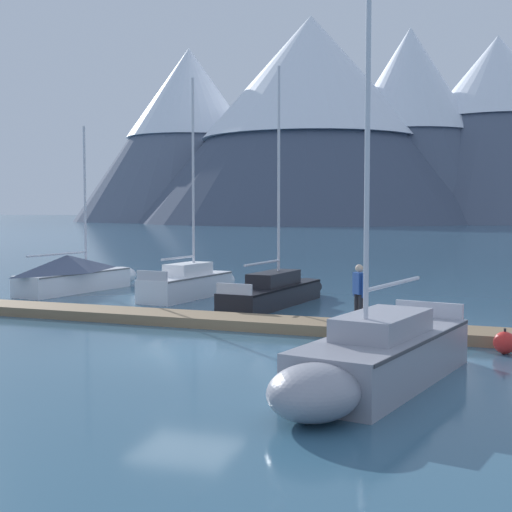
{
  "coord_description": "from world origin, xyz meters",
  "views": [
    {
      "loc": [
        6.81,
        -16.44,
        3.54
      ],
      "look_at": [
        0.0,
        6.0,
        2.0
      ],
      "focal_mm": 50.75,
      "sensor_mm": 36.0,
      "label": 1
    }
  ],
  "objects_px": {
    "sailboat_nearest_berth": "(77,274)",
    "sailboat_mid_dock_port": "(278,291)",
    "sailboat_second_berth": "(192,282)",
    "sailboat_mid_dock_starboard": "(374,358)",
    "mooring_buoy_inner_mooring": "(505,343)",
    "person_on_dock": "(359,290)"
  },
  "relations": [
    {
      "from": "sailboat_nearest_berth",
      "to": "sailboat_second_berth",
      "type": "distance_m",
      "value": 5.45
    },
    {
      "from": "sailboat_second_berth",
      "to": "mooring_buoy_inner_mooring",
      "type": "height_order",
      "value": "sailboat_second_berth"
    },
    {
      "from": "mooring_buoy_inner_mooring",
      "to": "sailboat_mid_dock_starboard",
      "type": "bearing_deg",
      "value": -120.6
    },
    {
      "from": "sailboat_nearest_berth",
      "to": "sailboat_mid_dock_port",
      "type": "distance_m",
      "value": 9.46
    },
    {
      "from": "sailboat_nearest_berth",
      "to": "person_on_dock",
      "type": "distance_m",
      "value": 15.06
    },
    {
      "from": "sailboat_second_berth",
      "to": "sailboat_mid_dock_port",
      "type": "bearing_deg",
      "value": -17.46
    },
    {
      "from": "sailboat_second_berth",
      "to": "sailboat_mid_dock_starboard",
      "type": "bearing_deg",
      "value": -54.89
    },
    {
      "from": "sailboat_second_berth",
      "to": "sailboat_mid_dock_port",
      "type": "relative_size",
      "value": 1.0
    },
    {
      "from": "mooring_buoy_inner_mooring",
      "to": "sailboat_second_berth",
      "type": "bearing_deg",
      "value": 144.0
    },
    {
      "from": "sailboat_mid_dock_starboard",
      "to": "person_on_dock",
      "type": "bearing_deg",
      "value": 101.66
    },
    {
      "from": "sailboat_mid_dock_port",
      "to": "person_on_dock",
      "type": "height_order",
      "value": "sailboat_mid_dock_port"
    },
    {
      "from": "sailboat_second_berth",
      "to": "sailboat_mid_dock_port",
      "type": "height_order",
      "value": "sailboat_mid_dock_port"
    },
    {
      "from": "sailboat_second_berth",
      "to": "sailboat_mid_dock_starboard",
      "type": "xyz_separation_m",
      "value": [
        8.99,
        -12.79,
        0.02
      ]
    },
    {
      "from": "sailboat_mid_dock_starboard",
      "to": "mooring_buoy_inner_mooring",
      "type": "bearing_deg",
      "value": 59.4
    },
    {
      "from": "sailboat_nearest_berth",
      "to": "sailboat_mid_dock_starboard",
      "type": "xyz_separation_m",
      "value": [
        14.43,
        -13.16,
        -0.15
      ]
    },
    {
      "from": "sailboat_mid_dock_port",
      "to": "mooring_buoy_inner_mooring",
      "type": "bearing_deg",
      "value": -43.06
    },
    {
      "from": "sailboat_mid_dock_port",
      "to": "mooring_buoy_inner_mooring",
      "type": "distance_m",
      "value": 10.53
    },
    {
      "from": "sailboat_mid_dock_port",
      "to": "mooring_buoy_inner_mooring",
      "type": "height_order",
      "value": "sailboat_mid_dock_port"
    },
    {
      "from": "mooring_buoy_inner_mooring",
      "to": "person_on_dock",
      "type": "bearing_deg",
      "value": 157.83
    },
    {
      "from": "sailboat_mid_dock_starboard",
      "to": "person_on_dock",
      "type": "height_order",
      "value": "sailboat_mid_dock_starboard"
    },
    {
      "from": "sailboat_mid_dock_port",
      "to": "sailboat_second_berth",
      "type": "bearing_deg",
      "value": 162.54
    },
    {
      "from": "sailboat_nearest_berth",
      "to": "sailboat_mid_dock_port",
      "type": "relative_size",
      "value": 0.81
    }
  ]
}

